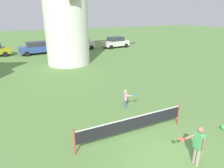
{
  "coord_description": "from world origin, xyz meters",
  "views": [
    {
      "loc": [
        -4.49,
        -4.77,
        5.14
      ],
      "look_at": [
        -0.39,
        3.61,
        1.81
      ],
      "focal_mm": 32.74,
      "sensor_mm": 36.0,
      "label": 1
    }
  ],
  "objects_px": {
    "stray_ball": "(223,127)",
    "parked_car_silver": "(80,44)",
    "parked_car_cream": "(116,42)",
    "player_near": "(198,144)",
    "player_far": "(126,98)",
    "parked_car_blue": "(37,48)",
    "tennis_net": "(133,124)"
  },
  "relations": [
    {
      "from": "stray_ball",
      "to": "parked_car_cream",
      "type": "distance_m",
      "value": 23.08
    },
    {
      "from": "player_near",
      "to": "parked_car_cream",
      "type": "xyz_separation_m",
      "value": [
        8.76,
        23.41,
        -0.04
      ]
    },
    {
      "from": "player_near",
      "to": "parked_car_silver",
      "type": "relative_size",
      "value": 0.37
    },
    {
      "from": "player_near",
      "to": "parked_car_silver",
      "type": "distance_m",
      "value": 24.27
    },
    {
      "from": "stray_ball",
      "to": "parked_car_blue",
      "type": "xyz_separation_m",
      "value": [
        -5.37,
        22.32,
        0.69
      ]
    },
    {
      "from": "parked_car_silver",
      "to": "parked_car_cream",
      "type": "bearing_deg",
      "value": -6.62
    },
    {
      "from": "player_near",
      "to": "parked_car_cream",
      "type": "relative_size",
      "value": 0.37
    },
    {
      "from": "player_near",
      "to": "tennis_net",
      "type": "bearing_deg",
      "value": 115.71
    },
    {
      "from": "player_near",
      "to": "stray_ball",
      "type": "height_order",
      "value": "player_near"
    },
    {
      "from": "tennis_net",
      "to": "player_near",
      "type": "distance_m",
      "value": 2.65
    },
    {
      "from": "tennis_net",
      "to": "stray_ball",
      "type": "relative_size",
      "value": 22.2
    },
    {
      "from": "stray_ball",
      "to": "parked_car_silver",
      "type": "xyz_separation_m",
      "value": [
        0.49,
        22.94,
        0.69
      ]
    },
    {
      "from": "player_near",
      "to": "stray_ball",
      "type": "bearing_deg",
      "value": 20.14
    },
    {
      "from": "tennis_net",
      "to": "parked_car_blue",
      "type": "relative_size",
      "value": 1.17
    },
    {
      "from": "parked_car_blue",
      "to": "parked_car_cream",
      "type": "bearing_deg",
      "value": 0.03
    },
    {
      "from": "parked_car_silver",
      "to": "parked_car_cream",
      "type": "distance_m",
      "value": 5.35
    },
    {
      "from": "tennis_net",
      "to": "parked_car_blue",
      "type": "bearing_deg",
      "value": 93.48
    },
    {
      "from": "parked_car_blue",
      "to": "parked_car_silver",
      "type": "bearing_deg",
      "value": 6.06
    },
    {
      "from": "player_near",
      "to": "player_far",
      "type": "height_order",
      "value": "player_near"
    },
    {
      "from": "player_near",
      "to": "parked_car_cream",
      "type": "height_order",
      "value": "parked_car_cream"
    },
    {
      "from": "tennis_net",
      "to": "player_far",
      "type": "height_order",
      "value": "tennis_net"
    },
    {
      "from": "parked_car_blue",
      "to": "parked_car_silver",
      "type": "relative_size",
      "value": 1.06
    },
    {
      "from": "player_far",
      "to": "parked_car_blue",
      "type": "distance_m",
      "value": 18.55
    },
    {
      "from": "tennis_net",
      "to": "parked_car_cream",
      "type": "height_order",
      "value": "parked_car_cream"
    },
    {
      "from": "parked_car_cream",
      "to": "tennis_net",
      "type": "bearing_deg",
      "value": -115.23
    },
    {
      "from": "tennis_net",
      "to": "player_far",
      "type": "xyz_separation_m",
      "value": [
        1.16,
        2.63,
        -0.06
      ]
    },
    {
      "from": "stray_ball",
      "to": "player_far",
      "type": "bearing_deg",
      "value": 126.77
    },
    {
      "from": "tennis_net",
      "to": "player_near",
      "type": "xyz_separation_m",
      "value": [
        1.15,
        -2.38,
        0.17
      ]
    },
    {
      "from": "tennis_net",
      "to": "parked_car_silver",
      "type": "xyz_separation_m",
      "value": [
        4.59,
        21.64,
        0.12
      ]
    },
    {
      "from": "parked_car_cream",
      "to": "parked_car_silver",
      "type": "bearing_deg",
      "value": 173.38
    },
    {
      "from": "parked_car_blue",
      "to": "parked_car_silver",
      "type": "xyz_separation_m",
      "value": [
        5.87,
        0.62,
        -0.0
      ]
    },
    {
      "from": "player_far",
      "to": "parked_car_cream",
      "type": "bearing_deg",
      "value": 64.56
    }
  ]
}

